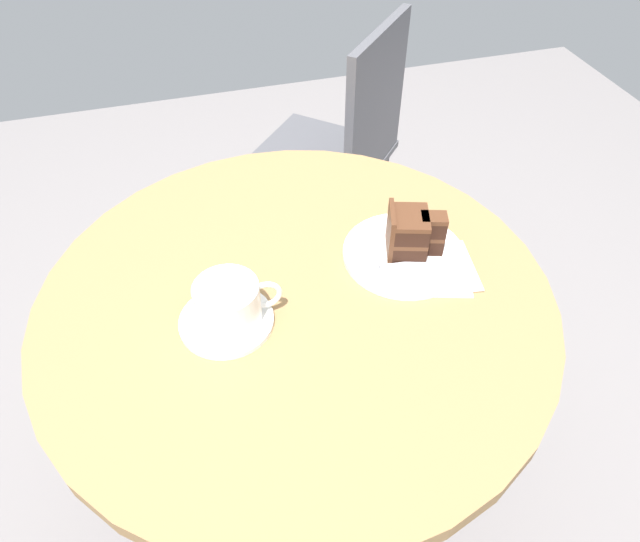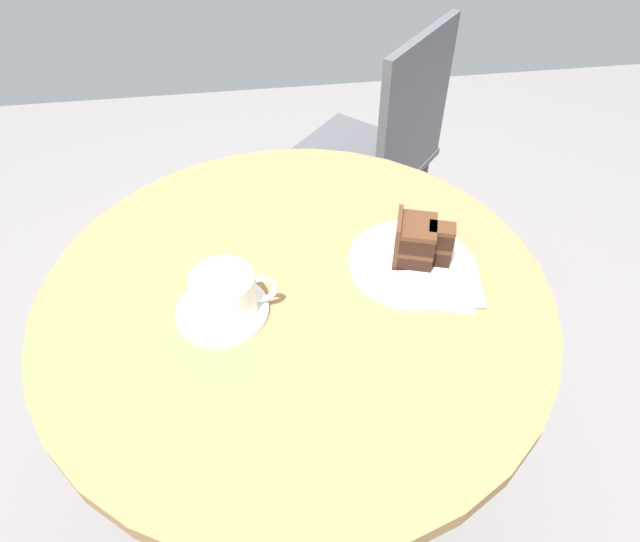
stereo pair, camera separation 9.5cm
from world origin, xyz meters
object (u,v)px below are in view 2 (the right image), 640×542
object	(u,v)px
saucer	(222,310)
napkin	(437,279)
teaspoon	(196,307)
fork	(393,271)
cake_plate	(410,262)
cafe_chair	(381,148)
coffee_cup	(225,292)
cake_slice	(418,242)

from	to	relation	value
saucer	napkin	world-z (taller)	saucer
teaspoon	fork	size ratio (longest dim) A/B	0.68
cake_plate	napkin	xyz separation A→B (m)	(0.04, -0.04, -0.00)
napkin	cafe_chair	bearing A→B (deg)	83.97
teaspoon	cake_plate	bearing A→B (deg)	-105.70
coffee_cup	fork	bearing A→B (deg)	7.78
teaspoon	napkin	xyz separation A→B (m)	(0.41, 0.02, -0.01)
cake_slice	cake_plate	bearing A→B (deg)	-164.88
cake_slice	cafe_chair	size ratio (longest dim) A/B	0.12
fork	cafe_chair	size ratio (longest dim) A/B	0.16
cake_slice	fork	distance (m)	0.07
saucer	coffee_cup	distance (m)	0.04
saucer	cake_slice	distance (m)	0.35
cake_slice	napkin	distance (m)	0.07
saucer	napkin	size ratio (longest dim) A/B	0.86
teaspoon	cafe_chair	size ratio (longest dim) A/B	0.11
fork	napkin	size ratio (longest dim) A/B	0.82
teaspoon	cake_slice	xyz separation A→B (m)	(0.38, 0.06, 0.04)
saucer	cafe_chair	xyz separation A→B (m)	(0.45, 0.76, -0.21)
cake_slice	teaspoon	bearing A→B (deg)	-170.80
coffee_cup	cake_slice	bearing A→B (deg)	11.45
teaspoon	cake_plate	world-z (taller)	teaspoon
cake_plate	cake_slice	world-z (taller)	cake_slice
fork	napkin	distance (m)	0.08
teaspoon	cafe_chair	distance (m)	0.93
teaspoon	napkin	bearing A→B (deg)	-112.55
teaspoon	cake_slice	world-z (taller)	cake_slice
saucer	coffee_cup	bearing A→B (deg)	11.27
saucer	cake_plate	bearing A→B (deg)	11.34
teaspoon	napkin	distance (m)	0.41
coffee_cup	teaspoon	bearing A→B (deg)	173.86
cake_plate	teaspoon	bearing A→B (deg)	-170.96
teaspoon	coffee_cup	bearing A→B (deg)	-120.88
coffee_cup	cake_plate	world-z (taller)	coffee_cup
saucer	napkin	distance (m)	0.37
saucer	cake_plate	size ratio (longest dim) A/B	0.70
cafe_chair	teaspoon	bearing A→B (deg)	9.47
cake_plate	fork	size ratio (longest dim) A/B	1.50
napkin	cafe_chair	size ratio (longest dim) A/B	0.20
cake_slice	fork	size ratio (longest dim) A/B	0.75
coffee_cup	cafe_chair	bearing A→B (deg)	59.96
cake_plate	fork	xyz separation A→B (m)	(-0.04, -0.03, 0.01)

